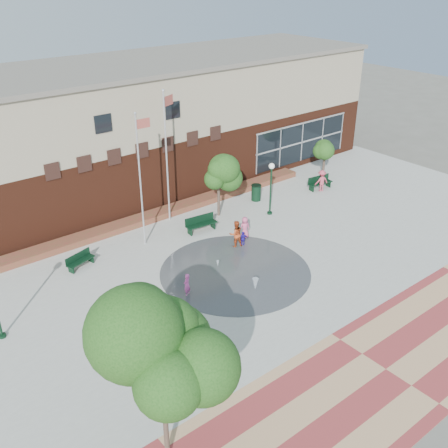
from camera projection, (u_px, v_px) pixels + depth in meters
ground at (272, 296)px, 27.10m from camera, size 120.00×120.00×0.00m
plaza_concrete at (224, 265)px, 29.89m from camera, size 46.00×18.00×0.01m
paver_band at (386, 369)px, 22.23m from camera, size 46.00×6.00×0.01m
splash_pad at (235, 272)px, 29.19m from camera, size 8.40×8.40×0.01m
library_building at (105, 132)px, 37.19m from camera, size 44.40×10.40×9.20m
flower_bed at (153, 219)px, 35.18m from camera, size 26.00×1.20×0.40m
flagpole_left at (140, 174)px, 30.06m from camera, size 0.96×0.16×8.18m
flagpole_right at (167, 150)px, 32.92m from camera, size 1.00×0.48×8.70m
lamp_right at (271, 183)px, 34.81m from camera, size 0.39×0.39×3.69m
bench_left at (81, 263)px, 29.48m from camera, size 1.80×0.95×0.87m
bench_mid at (201, 227)px, 33.41m from camera, size 2.11×0.80×1.04m
bench_right at (320, 185)px, 39.64m from camera, size 2.04×0.79×1.00m
trash_can at (256, 193)px, 37.63m from camera, size 0.73×0.73×1.20m
tree_big_left at (160, 349)px, 16.19m from camera, size 4.20×4.20×6.71m
tree_mid at (218, 171)px, 34.21m from camera, size 2.63×2.63×4.44m
tree_small_right at (326, 145)px, 40.86m from camera, size 2.13×2.13×3.64m
water_jet_a at (255, 290)px, 27.57m from camera, size 0.35×0.35×0.67m
water_jet_b at (218, 267)px, 29.64m from camera, size 0.17×0.17×0.39m
child_splash at (187, 285)px, 26.90m from camera, size 0.55×0.47×1.26m
adult_red at (236, 234)px, 31.42m from camera, size 0.99×0.87×1.70m
adult_pink at (245, 228)px, 32.49m from camera, size 0.78×0.60×1.41m
child_blue at (243, 239)px, 31.65m from camera, size 0.61×0.44×0.96m
person_bench at (321, 181)px, 39.07m from camera, size 1.19×0.86×1.65m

